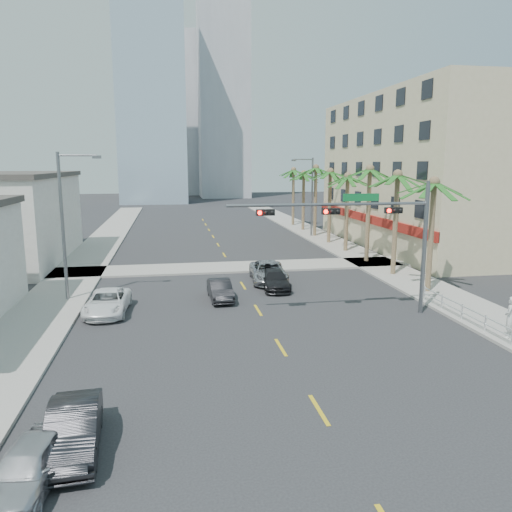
{
  "coord_description": "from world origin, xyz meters",
  "views": [
    {
      "loc": [
        -4.82,
        -17.23,
        8.29
      ],
      "look_at": [
        -0.41,
        8.33,
        3.5
      ],
      "focal_mm": 35.0,
      "sensor_mm": 36.0,
      "label": 1
    }
  ],
  "objects_px": {
    "car_lane_center": "(268,272)",
    "car_lane_right": "(275,280)",
    "traffic_signal_mast": "(371,225)",
    "car_lane_left": "(220,290)",
    "car_parked_mid": "(73,429)",
    "pedestrian": "(510,317)",
    "car_parked_near": "(27,467)",
    "car_parked_far": "(107,302)"
  },
  "relations": [
    {
      "from": "car_parked_mid",
      "to": "car_lane_left",
      "type": "relative_size",
      "value": 1.1
    },
    {
      "from": "car_lane_center",
      "to": "car_lane_right",
      "type": "bearing_deg",
      "value": -84.17
    },
    {
      "from": "car_parked_near",
      "to": "car_parked_mid",
      "type": "bearing_deg",
      "value": 69.94
    },
    {
      "from": "traffic_signal_mast",
      "to": "car_lane_left",
      "type": "distance_m",
      "value": 10.05
    },
    {
      "from": "car_parked_near",
      "to": "car_lane_left",
      "type": "bearing_deg",
      "value": 76.46
    },
    {
      "from": "car_parked_mid",
      "to": "traffic_signal_mast",
      "type": "bearing_deg",
      "value": 35.11
    },
    {
      "from": "car_lane_left",
      "to": "car_lane_right",
      "type": "distance_m",
      "value": 4.44
    },
    {
      "from": "traffic_signal_mast",
      "to": "car_lane_left",
      "type": "height_order",
      "value": "traffic_signal_mast"
    },
    {
      "from": "car_lane_left",
      "to": "car_lane_right",
      "type": "xyz_separation_m",
      "value": [
        3.91,
        2.1,
        0.0
      ]
    },
    {
      "from": "car_lane_left",
      "to": "car_parked_mid",
      "type": "bearing_deg",
      "value": -112.39
    },
    {
      "from": "traffic_signal_mast",
      "to": "pedestrian",
      "type": "xyz_separation_m",
      "value": [
        5.13,
        -4.88,
        -3.91
      ]
    },
    {
      "from": "car_parked_near",
      "to": "pedestrian",
      "type": "distance_m",
      "value": 21.08
    },
    {
      "from": "car_parked_mid",
      "to": "pedestrian",
      "type": "relative_size",
      "value": 2.07
    },
    {
      "from": "car_parked_mid",
      "to": "pedestrian",
      "type": "bearing_deg",
      "value": 14.25
    },
    {
      "from": "car_parked_mid",
      "to": "car_lane_right",
      "type": "distance_m",
      "value": 20.42
    },
    {
      "from": "car_parked_mid",
      "to": "car_lane_left",
      "type": "height_order",
      "value": "car_parked_mid"
    },
    {
      "from": "car_parked_near",
      "to": "traffic_signal_mast",
      "type": "bearing_deg",
      "value": 48.99
    },
    {
      "from": "traffic_signal_mast",
      "to": "car_parked_mid",
      "type": "xyz_separation_m",
      "value": [
        -13.58,
        -11.11,
        -4.38
      ]
    },
    {
      "from": "car_lane_left",
      "to": "pedestrian",
      "type": "distance_m",
      "value": 16.02
    },
    {
      "from": "car_parked_mid",
      "to": "pedestrian",
      "type": "xyz_separation_m",
      "value": [
        18.72,
        6.23,
        0.47
      ]
    },
    {
      "from": "traffic_signal_mast",
      "to": "car_parked_mid",
      "type": "relative_size",
      "value": 2.68
    },
    {
      "from": "car_parked_near",
      "to": "car_lane_center",
      "type": "distance_m",
      "value": 24.04
    },
    {
      "from": "traffic_signal_mast",
      "to": "car_lane_center",
      "type": "height_order",
      "value": "traffic_signal_mast"
    },
    {
      "from": "traffic_signal_mast",
      "to": "car_lane_right",
      "type": "bearing_deg",
      "value": 119.07
    },
    {
      "from": "car_parked_far",
      "to": "car_lane_left",
      "type": "distance_m",
      "value": 6.79
    },
    {
      "from": "car_lane_left",
      "to": "pedestrian",
      "type": "relative_size",
      "value": 1.88
    },
    {
      "from": "traffic_signal_mast",
      "to": "car_parked_near",
      "type": "relative_size",
      "value": 3.03
    },
    {
      "from": "car_lane_right",
      "to": "pedestrian",
      "type": "relative_size",
      "value": 2.13
    },
    {
      "from": "pedestrian",
      "to": "traffic_signal_mast",
      "type": "bearing_deg",
      "value": -84.1
    },
    {
      "from": "car_parked_near",
      "to": "car_parked_far",
      "type": "relative_size",
      "value": 0.77
    },
    {
      "from": "pedestrian",
      "to": "car_parked_far",
      "type": "bearing_deg",
      "value": -62.36
    },
    {
      "from": "car_lane_left",
      "to": "car_parked_near",
      "type": "bearing_deg",
      "value": -113.1
    },
    {
      "from": "traffic_signal_mast",
      "to": "car_parked_near",
      "type": "height_order",
      "value": "traffic_signal_mast"
    },
    {
      "from": "car_lane_center",
      "to": "car_lane_left",
      "type": "bearing_deg",
      "value": -128.46
    },
    {
      "from": "traffic_signal_mast",
      "to": "car_lane_center",
      "type": "relative_size",
      "value": 2.13
    },
    {
      "from": "traffic_signal_mast",
      "to": "car_lane_right",
      "type": "xyz_separation_m",
      "value": [
        -3.78,
        6.81,
        -4.44
      ]
    },
    {
      "from": "car_parked_near",
      "to": "car_lane_left",
      "type": "relative_size",
      "value": 0.97
    },
    {
      "from": "traffic_signal_mast",
      "to": "pedestrian",
      "type": "relative_size",
      "value": 5.55
    },
    {
      "from": "car_lane_center",
      "to": "car_lane_right",
      "type": "distance_m",
      "value": 2.06
    },
    {
      "from": "car_parked_near",
      "to": "car_parked_far",
      "type": "xyz_separation_m",
      "value": [
        0.19,
        15.59,
        0.04
      ]
    },
    {
      "from": "car_parked_near",
      "to": "car_lane_center",
      "type": "bearing_deg",
      "value": 71.44
    },
    {
      "from": "car_lane_center",
      "to": "car_lane_right",
      "type": "xyz_separation_m",
      "value": [
        0.05,
        -2.05,
        -0.1
      ]
    }
  ]
}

